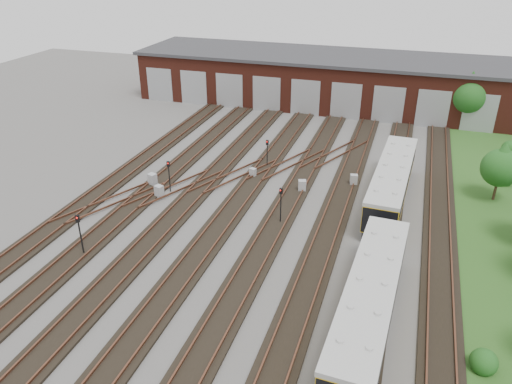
% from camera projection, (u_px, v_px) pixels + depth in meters
% --- Properties ---
extents(ground, '(120.00, 120.00, 0.00)m').
position_uv_depth(ground, '(219.00, 271.00, 33.12)').
color(ground, '#4A4844').
rests_on(ground, ground).
extents(track_network, '(30.40, 70.00, 0.33)m').
position_uv_depth(track_network, '(219.00, 264.00, 33.61)').
color(track_network, black).
rests_on(track_network, ground).
extents(maintenance_shed, '(51.00, 12.50, 6.35)m').
position_uv_depth(maintenance_shed, '(331.00, 79.00, 65.57)').
color(maintenance_shed, '#531F14').
rests_on(maintenance_shed, ground).
extents(grass_verge, '(8.00, 55.00, 0.05)m').
position_uv_depth(grass_verge, '(512.00, 241.00, 36.37)').
color(grass_verge, '#274818').
rests_on(grass_verge, ground).
extents(metro_train, '(3.26, 46.40, 2.95)m').
position_uv_depth(metro_train, '(369.00, 303.00, 27.34)').
color(metro_train, black).
rests_on(metro_train, ground).
extents(signal_mast_0, '(0.30, 0.29, 3.18)m').
position_uv_depth(signal_mast_0, '(79.00, 230.00, 33.88)').
color(signal_mast_0, black).
rests_on(signal_mast_0, ground).
extents(signal_mast_1, '(0.27, 0.26, 2.86)m').
position_uv_depth(signal_mast_1, '(169.00, 172.00, 42.69)').
color(signal_mast_1, black).
rests_on(signal_mast_1, ground).
extents(signal_mast_2, '(0.27, 0.26, 3.04)m').
position_uv_depth(signal_mast_2, '(281.00, 201.00, 37.77)').
color(signal_mast_2, black).
rests_on(signal_mast_2, ground).
extents(signal_mast_3, '(0.24, 0.23, 2.74)m').
position_uv_depth(signal_mast_3, '(267.00, 150.00, 47.46)').
color(signal_mast_3, black).
rests_on(signal_mast_3, ground).
extents(relay_cabinet_0, '(0.83, 0.75, 1.15)m').
position_uv_depth(relay_cabinet_0, '(152.00, 180.00, 44.30)').
color(relay_cabinet_0, '#A1A3A6').
rests_on(relay_cabinet_0, ground).
extents(relay_cabinet_1, '(0.81, 0.75, 1.11)m').
position_uv_depth(relay_cabinet_1, '(159.00, 192.00, 42.26)').
color(relay_cabinet_1, '#A1A3A6').
rests_on(relay_cabinet_1, ground).
extents(relay_cabinet_2, '(0.64, 0.58, 0.90)m').
position_uv_depth(relay_cabinet_2, '(253.00, 173.00, 45.90)').
color(relay_cabinet_2, '#A1A3A6').
rests_on(relay_cabinet_2, ground).
extents(relay_cabinet_3, '(0.73, 0.65, 1.05)m').
position_uv_depth(relay_cabinet_3, '(354.00, 180.00, 44.35)').
color(relay_cabinet_3, '#A1A3A6').
rests_on(relay_cabinet_3, ground).
extents(relay_cabinet_4, '(0.78, 0.70, 1.09)m').
position_uv_depth(relay_cabinet_4, '(302.00, 186.00, 43.24)').
color(relay_cabinet_4, '#A1A3A6').
rests_on(relay_cabinet_4, ground).
extents(tree_0, '(4.01, 4.01, 6.65)m').
position_uv_depth(tree_0, '(470.00, 92.00, 56.28)').
color(tree_0, '#382719').
rests_on(tree_0, ground).
extents(tree_1, '(3.14, 3.14, 5.20)m').
position_uv_depth(tree_1, '(502.00, 164.00, 40.60)').
color(tree_1, '#382719').
rests_on(tree_1, ground).
extents(bush_0, '(1.41, 1.41, 1.41)m').
position_uv_depth(bush_0, '(484.00, 359.00, 25.21)').
color(bush_0, '#194B15').
rests_on(bush_0, ground).
extents(bush_1, '(1.45, 1.45, 1.45)m').
position_uv_depth(bush_1, '(505.00, 177.00, 44.46)').
color(bush_1, '#194B15').
rests_on(bush_1, ground).
extents(bush_2, '(1.77, 1.77, 1.77)m').
position_uv_depth(bush_2, '(511.00, 147.00, 50.55)').
color(bush_2, '#194B15').
rests_on(bush_2, ground).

